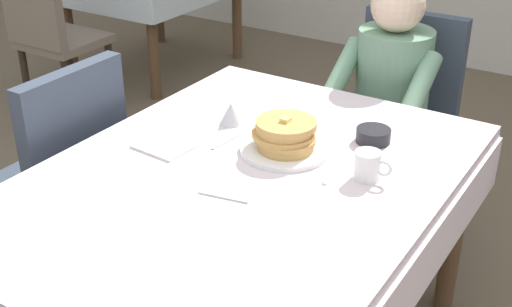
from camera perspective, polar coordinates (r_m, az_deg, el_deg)
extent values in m
cube|color=silver|center=(1.98, -1.34, -2.35)|extent=(1.10, 1.50, 0.04)
cube|color=silver|center=(2.63, 7.85, 2.47)|extent=(1.10, 0.01, 0.18)
cube|color=silver|center=(2.35, -12.66, -1.04)|extent=(0.01, 1.50, 0.18)
cube|color=silver|center=(1.84, 13.47, -9.85)|extent=(0.01, 1.50, 0.18)
cylinder|color=brown|center=(2.88, -1.68, -0.72)|extent=(0.07, 0.07, 0.70)
cylinder|color=brown|center=(2.55, 16.27, -6.01)|extent=(0.07, 0.07, 0.70)
cube|color=#384251|center=(2.95, 11.02, 1.15)|extent=(0.44, 0.44, 0.05)
cube|color=#384251|center=(3.03, 12.92, 7.06)|extent=(0.44, 0.06, 0.48)
cylinder|color=#2D2319|center=(2.86, 12.57, -5.11)|extent=(0.04, 0.04, 0.40)
cylinder|color=#2D2319|center=(2.97, 6.11, -3.21)|extent=(0.04, 0.04, 0.40)
cylinder|color=#2D2319|center=(3.16, 14.92, -2.09)|extent=(0.04, 0.04, 0.40)
cylinder|color=#2D2319|center=(3.26, 8.98, -0.48)|extent=(0.04, 0.04, 0.40)
cylinder|color=gray|center=(2.84, 11.32, 5.63)|extent=(0.30, 0.30, 0.46)
sphere|color=beige|center=(2.71, 11.81, 12.08)|extent=(0.21, 0.21, 0.21)
cylinder|color=gray|center=(2.64, 13.52, 5.37)|extent=(0.08, 0.29, 0.23)
cylinder|color=gray|center=(2.75, 7.24, 6.80)|extent=(0.08, 0.29, 0.23)
cylinder|color=#383D51|center=(2.86, 10.61, -4.33)|extent=(0.10, 0.10, 0.45)
cylinder|color=#383D51|center=(2.91, 7.72, -3.47)|extent=(0.10, 0.10, 0.45)
cube|color=#384251|center=(2.65, -17.15, -2.82)|extent=(0.44, 0.44, 0.05)
cube|color=#384251|center=(2.39, -14.82, 1.35)|extent=(0.06, 0.44, 0.48)
cylinder|color=#2D2319|center=(2.98, -16.33, -4.16)|extent=(0.04, 0.04, 0.40)
cylinder|color=#2D2319|center=(2.56, -16.73, -9.99)|extent=(0.04, 0.04, 0.40)
cylinder|color=#2D2319|center=(2.75, -11.23, -6.36)|extent=(0.04, 0.04, 0.40)
cylinder|color=white|center=(2.11, 2.43, 0.35)|extent=(0.28, 0.28, 0.02)
cylinder|color=tan|center=(2.09, 2.50, 0.66)|extent=(0.17, 0.17, 0.02)
cylinder|color=tan|center=(2.08, 2.56, 1.16)|extent=(0.18, 0.18, 0.02)
cylinder|color=tan|center=(2.09, 2.32, 1.67)|extent=(0.20, 0.20, 0.02)
cylinder|color=tan|center=(2.08, 2.39, 2.00)|extent=(0.17, 0.17, 0.02)
cylinder|color=tan|center=(2.07, 2.54, 2.49)|extent=(0.19, 0.19, 0.02)
cube|color=#F4E072|center=(2.06, 2.49, 2.85)|extent=(0.03, 0.03, 0.01)
cylinder|color=white|center=(1.96, 9.30, -0.99)|extent=(0.08, 0.08, 0.08)
torus|color=white|center=(1.95, 10.65, -1.24)|extent=(0.05, 0.01, 0.05)
cylinder|color=black|center=(2.19, 9.79, 1.51)|extent=(0.11, 0.11, 0.04)
cone|color=silver|center=(2.28, -2.10, 3.38)|extent=(0.08, 0.08, 0.07)
cube|color=silver|center=(2.18, -2.15, 1.23)|extent=(0.03, 0.18, 0.00)
cube|color=silver|center=(2.02, 6.82, -1.32)|extent=(0.03, 0.20, 0.00)
cube|color=silver|center=(1.87, -2.73, -3.63)|extent=(0.15, 0.04, 0.00)
cube|color=white|center=(2.15, -7.81, 0.55)|extent=(0.18, 0.13, 0.01)
cube|color=silver|center=(4.46, -13.28, 12.41)|extent=(0.90, 0.01, 0.18)
cylinder|color=brown|center=(4.85, -15.40, 10.12)|extent=(0.07, 0.07, 0.70)
cylinder|color=brown|center=(4.35, -8.60, 8.87)|extent=(0.07, 0.07, 0.70)
cylinder|color=brown|center=(5.06, -1.61, 11.78)|extent=(0.07, 0.07, 0.70)
cube|color=#7A6B5B|center=(4.32, -15.76, 9.07)|extent=(0.44, 0.44, 0.05)
cube|color=#7A6B5B|center=(4.12, -18.27, 11.74)|extent=(0.44, 0.06, 0.48)
cylinder|color=#2D2319|center=(4.63, -15.33, 7.38)|extent=(0.04, 0.04, 0.40)
cylinder|color=#2D2319|center=(4.38, -12.07, 6.63)|extent=(0.04, 0.04, 0.40)
cylinder|color=#2D2319|center=(4.41, -18.69, 5.92)|extent=(0.04, 0.04, 0.40)
cylinder|color=#2D2319|center=(4.15, -15.46, 5.07)|extent=(0.04, 0.04, 0.40)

